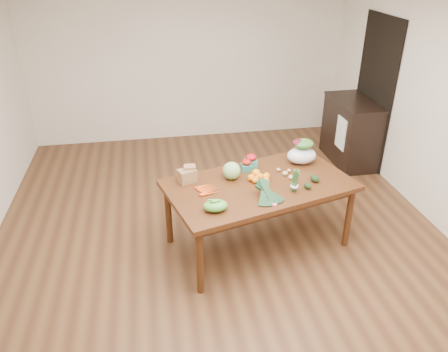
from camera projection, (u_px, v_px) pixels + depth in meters
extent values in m
plane|color=brown|center=(221.00, 238.00, 4.88)|extent=(6.00, 6.00, 0.00)
cube|color=silver|center=(188.00, 56.00, 6.85)|extent=(5.00, 0.02, 2.70)
cube|color=#472710|center=(258.00, 214.00, 4.63)|extent=(2.07, 1.49, 0.75)
cube|color=black|center=(374.00, 93.00, 6.16)|extent=(0.02, 1.00, 2.10)
cube|color=black|center=(351.00, 131.00, 6.42)|extent=(0.52, 1.02, 0.94)
cube|color=white|center=(341.00, 133.00, 6.14)|extent=(0.02, 0.28, 0.45)
sphere|color=#9FC672|center=(232.00, 171.00, 4.49)|extent=(0.18, 0.18, 0.18)
sphere|color=orange|center=(251.00, 178.00, 4.47)|extent=(0.08, 0.08, 0.08)
sphere|color=orange|center=(256.00, 173.00, 4.55)|extent=(0.09, 0.09, 0.09)
sphere|color=orange|center=(267.00, 176.00, 4.51)|extent=(0.07, 0.07, 0.07)
ellipsoid|color=#579432|center=(215.00, 206.00, 3.97)|extent=(0.23, 0.17, 0.10)
ellipsoid|color=tan|center=(285.00, 173.00, 4.59)|extent=(0.06, 0.05, 0.05)
ellipsoid|color=tan|center=(291.00, 177.00, 4.51)|extent=(0.05, 0.05, 0.05)
ellipsoid|color=tan|center=(289.00, 171.00, 4.66)|extent=(0.05, 0.04, 0.04)
ellipsoid|color=tan|center=(279.00, 170.00, 4.67)|extent=(0.05, 0.04, 0.04)
ellipsoid|color=tan|center=(298.00, 174.00, 4.59)|extent=(0.04, 0.04, 0.04)
ellipsoid|color=black|center=(308.00, 186.00, 4.34)|extent=(0.08, 0.10, 0.06)
ellipsoid|color=black|center=(315.00, 178.00, 4.46)|extent=(0.11, 0.13, 0.08)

